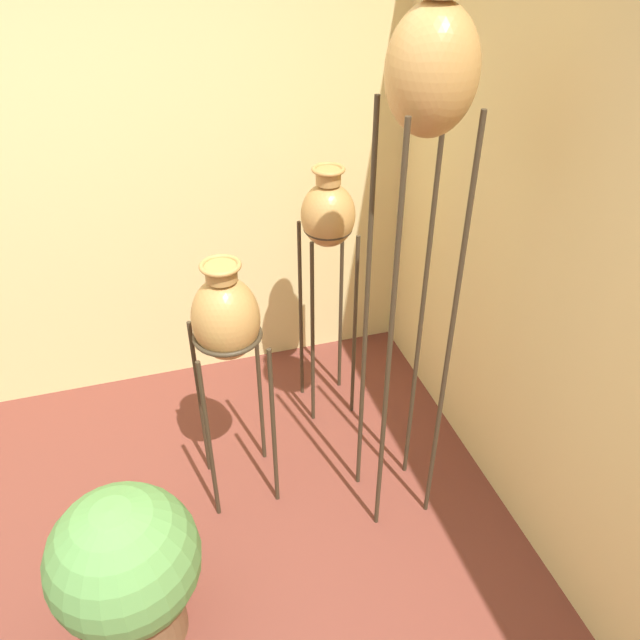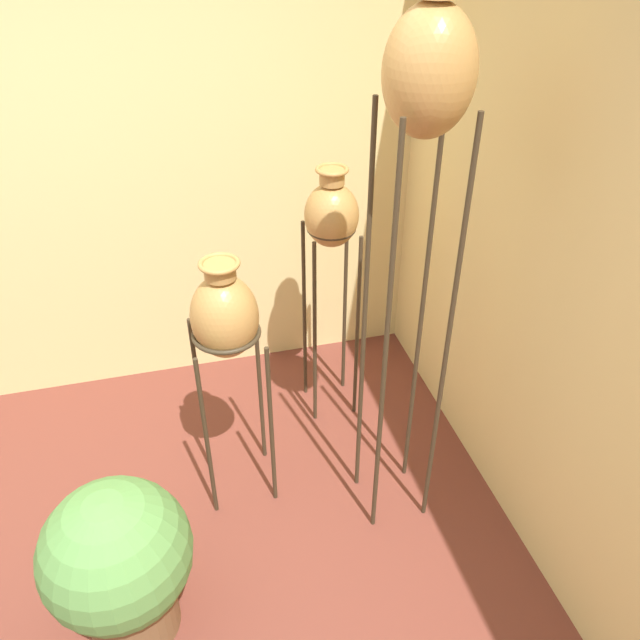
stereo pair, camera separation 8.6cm
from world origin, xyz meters
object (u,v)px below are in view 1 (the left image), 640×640
(vase_stand_medium, at_px, (328,222))
(vase_stand_short, at_px, (226,322))
(vase_stand_tall, at_px, (430,93))
(potted_plant, at_px, (127,569))

(vase_stand_medium, distance_m, vase_stand_short, 0.75)
(vase_stand_medium, xyz_separation_m, vase_stand_short, (-0.57, -0.45, -0.16))
(vase_stand_tall, distance_m, vase_stand_medium, 1.06)
(vase_stand_short, bearing_deg, vase_stand_tall, -22.47)
(vase_stand_tall, xyz_separation_m, potted_plant, (-1.19, -0.34, -1.48))
(vase_stand_tall, distance_m, vase_stand_short, 1.17)
(vase_stand_short, height_order, potted_plant, vase_stand_short)
(vase_stand_tall, height_order, potted_plant, vase_stand_tall)
(vase_stand_short, relative_size, potted_plant, 1.70)
(vase_stand_tall, bearing_deg, vase_stand_short, 157.53)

